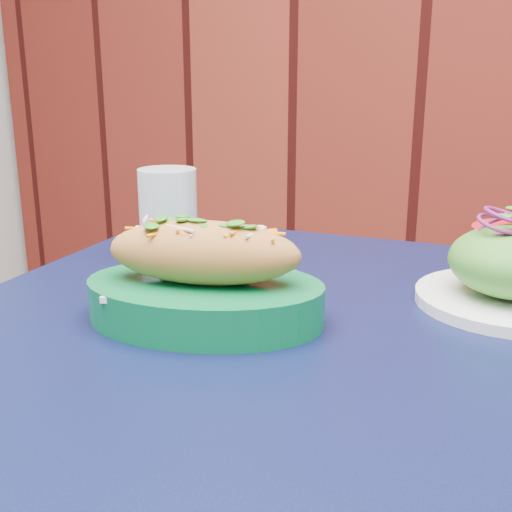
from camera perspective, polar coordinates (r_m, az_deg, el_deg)
The scene contains 3 objects.
cafe_table at distance 0.64m, azimuth 5.51°, elevation -14.72°, with size 0.91×0.91×0.75m.
banh_mi_basket at distance 0.64m, azimuth -4.62°, elevation -2.23°, with size 0.28×0.23×0.11m.
water_glass at distance 0.84m, azimuth -7.79°, elevation 3.58°, with size 0.08×0.08×0.12m, color silver.
Camera 1 is at (-0.26, 1.17, 0.99)m, focal length 45.00 mm.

